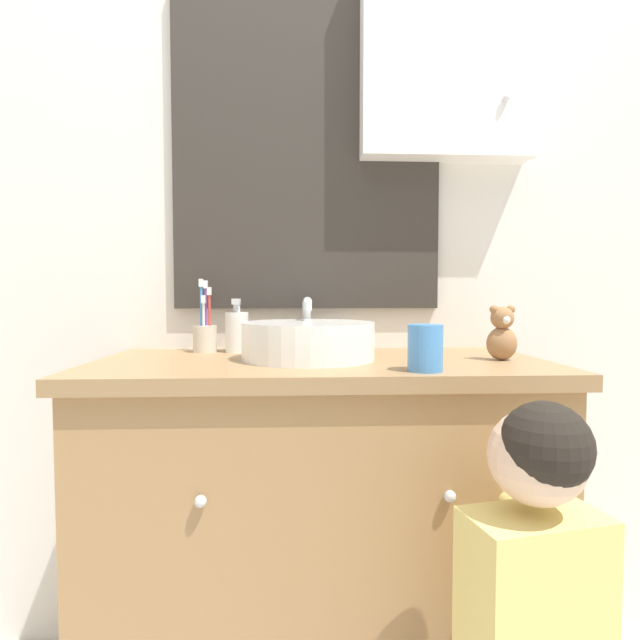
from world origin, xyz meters
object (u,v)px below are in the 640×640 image
soap_dispenser (237,331)px  child_figure (533,620)px  teddy_bear (502,334)px  drinking_cup (425,348)px  sink_basin (309,339)px  toothbrush_holder (205,335)px

soap_dispenser → child_figure: (0.56, -0.60, -0.44)m
soap_dispenser → teddy_bear: (0.66, -0.20, 0.00)m
soap_dispenser → drinking_cup: 0.57m
child_figure → teddy_bear: (0.11, 0.40, 0.44)m
sink_basin → child_figure: 0.72m
toothbrush_holder → child_figure: 0.99m
toothbrush_holder → child_figure: bearing=-43.4°
toothbrush_holder → soap_dispenser: 0.09m
teddy_bear → toothbrush_holder: bearing=164.5°
soap_dispenser → drinking_cup: bearing=-40.2°
teddy_bear → sink_basin: bearing=174.1°
toothbrush_holder → child_figure: (0.65, -0.61, -0.43)m
toothbrush_holder → sink_basin: bearing=-29.4°
soap_dispenser → teddy_bear: size_ratio=1.11×
drinking_cup → child_figure: bearing=-62.5°
sink_basin → teddy_bear: sink_basin is taller
toothbrush_holder → teddy_bear: 0.78m
sink_basin → child_figure: bearing=-51.2°
child_figure → drinking_cup: 0.51m
child_figure → sink_basin: bearing=128.8°
soap_dispenser → child_figure: 0.93m
soap_dispenser → toothbrush_holder: bearing=176.4°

